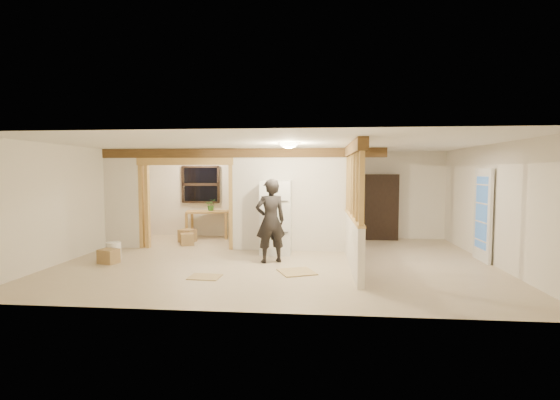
# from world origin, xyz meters

# --- Properties ---
(floor) EXTENTS (9.00, 6.50, 0.01)m
(floor) POSITION_xyz_m (0.00, 0.00, -0.01)
(floor) COLOR #BFAB8E
(floor) RESTS_ON ground
(ceiling) EXTENTS (9.00, 6.50, 0.01)m
(ceiling) POSITION_xyz_m (0.00, 0.00, 2.50)
(ceiling) COLOR white
(wall_back) EXTENTS (9.00, 0.01, 2.50)m
(wall_back) POSITION_xyz_m (0.00, 3.25, 1.25)
(wall_back) COLOR silver
(wall_back) RESTS_ON floor
(wall_front) EXTENTS (9.00, 0.01, 2.50)m
(wall_front) POSITION_xyz_m (0.00, -3.25, 1.25)
(wall_front) COLOR silver
(wall_front) RESTS_ON floor
(wall_left) EXTENTS (0.01, 6.50, 2.50)m
(wall_left) POSITION_xyz_m (-4.50, 0.00, 1.25)
(wall_left) COLOR silver
(wall_left) RESTS_ON floor
(wall_right) EXTENTS (0.01, 6.50, 2.50)m
(wall_right) POSITION_xyz_m (4.50, 0.00, 1.25)
(wall_right) COLOR silver
(wall_right) RESTS_ON floor
(partition_left_stub) EXTENTS (0.90, 0.12, 2.50)m
(partition_left_stub) POSITION_xyz_m (-4.05, 1.20, 1.25)
(partition_left_stub) COLOR silver
(partition_left_stub) RESTS_ON floor
(partition_center) EXTENTS (2.80, 0.12, 2.50)m
(partition_center) POSITION_xyz_m (0.20, 1.20, 1.25)
(partition_center) COLOR silver
(partition_center) RESTS_ON floor
(doorway_frame) EXTENTS (2.46, 0.14, 2.20)m
(doorway_frame) POSITION_xyz_m (-2.40, 1.20, 1.10)
(doorway_frame) COLOR tan
(doorway_frame) RESTS_ON floor
(header_beam_back) EXTENTS (7.00, 0.18, 0.22)m
(header_beam_back) POSITION_xyz_m (-1.00, 1.20, 2.38)
(header_beam_back) COLOR brown
(header_beam_back) RESTS_ON ceiling
(header_beam_right) EXTENTS (0.18, 3.30, 0.22)m
(header_beam_right) POSITION_xyz_m (1.60, -0.40, 2.38)
(header_beam_right) COLOR brown
(header_beam_right) RESTS_ON ceiling
(pony_wall) EXTENTS (0.12, 3.20, 1.00)m
(pony_wall) POSITION_xyz_m (1.60, -0.40, 0.50)
(pony_wall) COLOR silver
(pony_wall) RESTS_ON floor
(stud_partition) EXTENTS (0.14, 3.20, 1.32)m
(stud_partition) POSITION_xyz_m (1.60, -0.40, 1.66)
(stud_partition) COLOR tan
(stud_partition) RESTS_ON pony_wall
(window_back) EXTENTS (1.12, 0.10, 1.10)m
(window_back) POSITION_xyz_m (-2.60, 3.17, 1.55)
(window_back) COLOR black
(window_back) RESTS_ON wall_back
(french_door) EXTENTS (0.12, 0.86, 2.00)m
(french_door) POSITION_xyz_m (4.42, 0.40, 1.00)
(french_door) COLOR white
(french_door) RESTS_ON floor
(ceiling_dome_main) EXTENTS (0.36, 0.36, 0.16)m
(ceiling_dome_main) POSITION_xyz_m (0.30, -0.50, 2.48)
(ceiling_dome_main) COLOR #FFEABF
(ceiling_dome_main) RESTS_ON ceiling
(ceiling_dome_util) EXTENTS (0.32, 0.32, 0.14)m
(ceiling_dome_util) POSITION_xyz_m (-2.50, 2.30, 2.48)
(ceiling_dome_util) COLOR #FFEABF
(ceiling_dome_util) RESTS_ON ceiling
(hanging_bulb) EXTENTS (0.07, 0.07, 0.07)m
(hanging_bulb) POSITION_xyz_m (-2.00, 1.60, 2.18)
(hanging_bulb) COLOR #FFD88C
(hanging_bulb) RESTS_ON ceiling
(refrigerator) EXTENTS (0.71, 0.69, 1.72)m
(refrigerator) POSITION_xyz_m (-0.09, 0.80, 0.86)
(refrigerator) COLOR white
(refrigerator) RESTS_ON floor
(woman) EXTENTS (0.76, 0.64, 1.78)m
(woman) POSITION_xyz_m (-0.11, -0.16, 0.89)
(woman) COLOR black
(woman) RESTS_ON floor
(work_table) EXTENTS (1.36, 0.88, 0.79)m
(work_table) POSITION_xyz_m (-2.29, 2.89, 0.40)
(work_table) COLOR tan
(work_table) RESTS_ON floor
(potted_plant) EXTENTS (0.35, 0.32, 0.34)m
(potted_plant) POSITION_xyz_m (-2.21, 2.90, 0.96)
(potted_plant) COLOR #29682E
(potted_plant) RESTS_ON work_table
(shop_vac) EXTENTS (0.56, 0.56, 0.58)m
(shop_vac) POSITION_xyz_m (-4.20, 2.46, 0.29)
(shop_vac) COLOR #AB160D
(shop_vac) RESTS_ON floor
(bookshelf) EXTENTS (0.93, 0.31, 1.86)m
(bookshelf) POSITION_xyz_m (2.67, 3.03, 0.93)
(bookshelf) COLOR black
(bookshelf) RESTS_ON floor
(bucket) EXTENTS (0.39, 0.39, 0.39)m
(bucket) POSITION_xyz_m (-3.56, -0.24, 0.19)
(bucket) COLOR silver
(bucket) RESTS_ON floor
(box_util_a) EXTENTS (0.48, 0.45, 0.34)m
(box_util_a) POSITION_xyz_m (-2.68, 2.13, 0.17)
(box_util_a) COLOR #A17F4E
(box_util_a) RESTS_ON floor
(box_util_b) EXTENTS (0.43, 0.43, 0.31)m
(box_util_b) POSITION_xyz_m (-2.53, 1.66, 0.15)
(box_util_b) COLOR #A17F4E
(box_util_b) RESTS_ON floor
(box_front) EXTENTS (0.44, 0.39, 0.30)m
(box_front) POSITION_xyz_m (-3.50, -0.57, 0.15)
(box_front) COLOR #A17F4E
(box_front) RESTS_ON floor
(floor_panel_near) EXTENTS (0.82, 0.82, 0.02)m
(floor_panel_near) POSITION_xyz_m (0.49, -0.99, 0.01)
(floor_panel_near) COLOR tan
(floor_panel_near) RESTS_ON floor
(floor_panel_far) EXTENTS (0.58, 0.48, 0.02)m
(floor_panel_far) POSITION_xyz_m (-1.16, -1.50, 0.01)
(floor_panel_far) COLOR tan
(floor_panel_far) RESTS_ON floor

